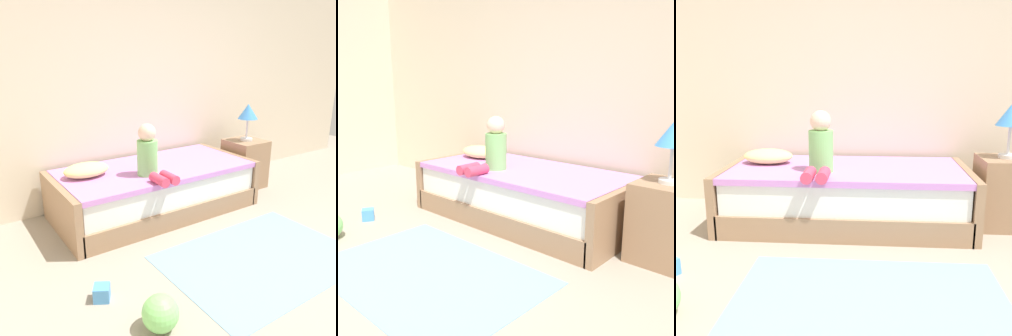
% 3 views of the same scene
% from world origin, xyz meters
% --- Properties ---
extents(ground_plane, '(9.20, 9.20, 0.00)m').
position_xyz_m(ground_plane, '(0.00, 0.00, 0.00)').
color(ground_plane, '#9E9384').
extents(wall_rear, '(7.20, 0.10, 2.90)m').
position_xyz_m(wall_rear, '(0.00, 2.60, 1.45)').
color(wall_rear, beige).
rests_on(wall_rear, ground).
extents(bed, '(2.11, 1.00, 0.50)m').
position_xyz_m(bed, '(-0.44, 2.00, 0.25)').
color(bed, '#997556').
rests_on(bed, ground).
extents(nightstand, '(0.44, 0.44, 0.60)m').
position_xyz_m(nightstand, '(0.91, 2.01, 0.30)').
color(nightstand, '#997556').
rests_on(nightstand, ground).
extents(table_lamp, '(0.24, 0.24, 0.45)m').
position_xyz_m(table_lamp, '(0.91, 2.01, 0.94)').
color(table_lamp, silver).
rests_on(table_lamp, nightstand).
extents(child_figure, '(0.20, 0.51, 0.50)m').
position_xyz_m(child_figure, '(-0.63, 1.77, 0.70)').
color(child_figure, '#7FC672').
rests_on(child_figure, bed).
extents(pillow, '(0.44, 0.30, 0.13)m').
position_xyz_m(pillow, '(-1.15, 2.10, 0.56)').
color(pillow, '#F2E58C').
rests_on(pillow, bed).
extents(area_rug, '(1.60, 1.10, 0.01)m').
position_xyz_m(area_rug, '(-0.21, 0.70, 0.00)').
color(area_rug, '#7AA8CC').
rests_on(area_rug, ground).
extents(toy_block, '(0.15, 0.15, 0.11)m').
position_xyz_m(toy_block, '(-1.52, 0.95, 0.05)').
color(toy_block, '#4C99E5').
rests_on(toy_block, ground).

